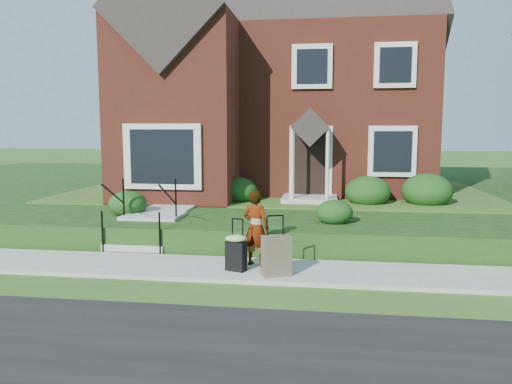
% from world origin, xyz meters
% --- Properties ---
extents(ground, '(120.00, 120.00, 0.00)m').
position_xyz_m(ground, '(0.00, 0.00, 0.00)').
color(ground, '#2D5119').
rests_on(ground, ground).
extents(sidewalk, '(60.00, 1.60, 0.08)m').
position_xyz_m(sidewalk, '(0.00, 0.00, 0.04)').
color(sidewalk, '#9E9B93').
rests_on(sidewalk, ground).
extents(terrace, '(44.00, 20.00, 0.60)m').
position_xyz_m(terrace, '(4.00, 10.90, 0.30)').
color(terrace, black).
rests_on(terrace, ground).
extents(walkway, '(1.20, 6.00, 0.06)m').
position_xyz_m(walkway, '(-2.50, 5.00, 0.63)').
color(walkway, '#9E9B93').
rests_on(walkway, terrace).
extents(main_house, '(10.40, 10.20, 9.40)m').
position_xyz_m(main_house, '(-0.21, 9.61, 5.26)').
color(main_house, maroon).
rests_on(main_house, terrace).
extents(front_steps, '(1.40, 2.02, 1.50)m').
position_xyz_m(front_steps, '(-2.50, 1.84, 0.47)').
color(front_steps, '#9E9B93').
rests_on(front_steps, ground).
extents(foundation_shrubs, '(9.94, 4.35, 1.00)m').
position_xyz_m(foundation_shrubs, '(0.67, 4.86, 1.04)').
color(foundation_shrubs, '#113811').
rests_on(foundation_shrubs, terrace).
extents(woman, '(0.64, 0.52, 1.50)m').
position_xyz_m(woman, '(0.33, 0.22, 0.83)').
color(woman, '#999999').
rests_on(woman, sidewalk).
extents(suitcase_black, '(0.50, 0.45, 1.00)m').
position_xyz_m(suitcase_black, '(0.01, -0.22, 0.47)').
color(suitcase_black, black).
rests_on(suitcase_black, sidewalk).
extents(suitcase_olive, '(0.58, 0.46, 1.11)m').
position_xyz_m(suitcase_olive, '(0.79, -0.41, 0.45)').
color(suitcase_olive, brown).
rests_on(suitcase_olive, sidewalk).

